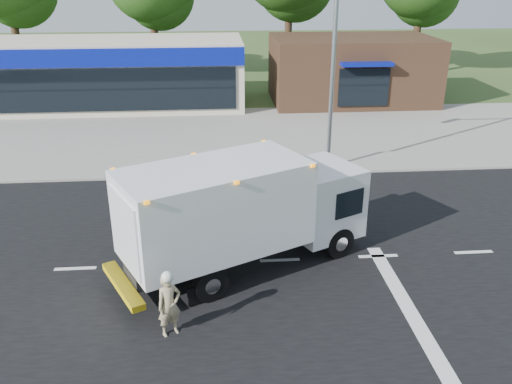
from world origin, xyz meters
TOP-DOWN VIEW (x-y plane):
  - ground at (0.00, 0.00)m, footprint 120.00×120.00m
  - road_asphalt at (0.00, 0.00)m, footprint 60.00×14.00m
  - sidewalk at (0.00, 8.20)m, footprint 60.00×2.40m
  - parking_apron at (0.00, 14.00)m, footprint 60.00×9.00m
  - lane_markings at (1.35, -1.35)m, footprint 55.20×7.00m
  - ems_box_truck at (-1.15, -0.29)m, footprint 7.70×5.39m
  - emergency_worker at (-3.02, -3.23)m, footprint 0.70×0.61m
  - retail_strip_mall at (-9.00, 19.93)m, footprint 18.00×6.20m
  - brown_storefront at (7.00, 19.98)m, footprint 10.00×6.70m
  - traffic_signal_pole at (2.35, 7.60)m, footprint 3.51×0.25m

SIDE VIEW (x-z plane):
  - ground at x=0.00m, z-range 0.00..0.00m
  - road_asphalt at x=0.00m, z-range -0.01..0.01m
  - parking_apron at x=0.00m, z-range 0.00..0.02m
  - lane_markings at x=1.35m, z-range 0.01..0.02m
  - sidewalk at x=0.00m, z-range 0.00..0.12m
  - emergency_worker at x=-3.02m, z-range -0.01..1.71m
  - ems_box_truck at x=-1.15m, z-range 0.25..3.56m
  - brown_storefront at x=7.00m, z-range 0.00..4.00m
  - retail_strip_mall at x=-9.00m, z-range 0.01..4.01m
  - traffic_signal_pole at x=2.35m, z-range 0.92..8.92m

